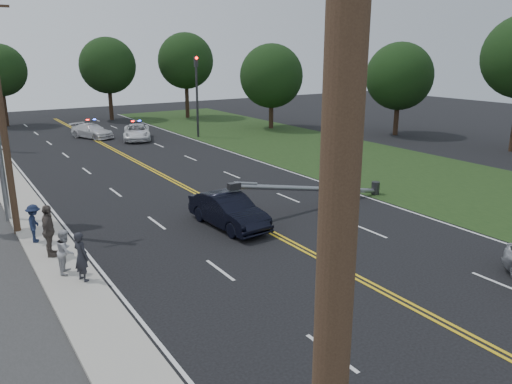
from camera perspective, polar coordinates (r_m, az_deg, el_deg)
ground at (r=17.24m, az=13.62°, el=-10.61°), size 120.00×120.00×0.00m
sidewalk at (r=21.99m, az=-22.79°, el=-5.35°), size 1.80×70.00×0.12m
grass_verge at (r=33.12m, az=17.50°, el=1.98°), size 12.00×80.00×0.01m
centerline_yellow at (r=24.61m, az=-3.28°, el=-1.98°), size 0.36×80.00×0.00m
traffic_signal at (r=45.12m, az=-6.78°, el=11.55°), size 0.28×0.41×7.05m
fallen_streetlight at (r=25.07m, az=7.32°, el=0.41°), size 9.36×0.44×1.91m
utility_pole_mid at (r=22.69m, az=-27.09°, el=7.91°), size 1.60×0.28×10.00m
tree_6 at (r=57.60m, az=-27.25°, el=12.27°), size 5.22×5.22×8.23m
tree_7 at (r=58.54m, az=-16.59°, el=13.68°), size 6.07×6.07×8.96m
tree_8 at (r=58.66m, az=-8.05°, el=14.61°), size 6.23×6.23×9.50m
tree_9 at (r=49.99m, az=1.77°, el=13.11°), size 6.18×6.18×8.21m
tree_13 at (r=47.64m, az=16.08°, el=12.59°), size 6.00×6.00×8.30m
crashed_sedan at (r=22.05m, az=-3.15°, el=-2.13°), size 1.89×4.61×1.48m
emergency_a at (r=44.98m, az=-13.46°, el=6.67°), size 3.70×5.26×1.33m
emergency_b at (r=46.97m, az=-18.23°, el=6.64°), size 3.39×4.69×1.26m
bystander_a at (r=17.65m, az=-19.35°, el=-6.95°), size 0.61×0.73×1.72m
bystander_b at (r=18.48m, az=-20.93°, el=-6.32°), size 0.86×0.94×1.57m
bystander_c at (r=21.84m, az=-24.00°, el=-3.29°), size 0.85×1.13×1.56m
bystander_d at (r=20.06m, az=-22.61°, el=-4.12°), size 0.92×1.26×1.99m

